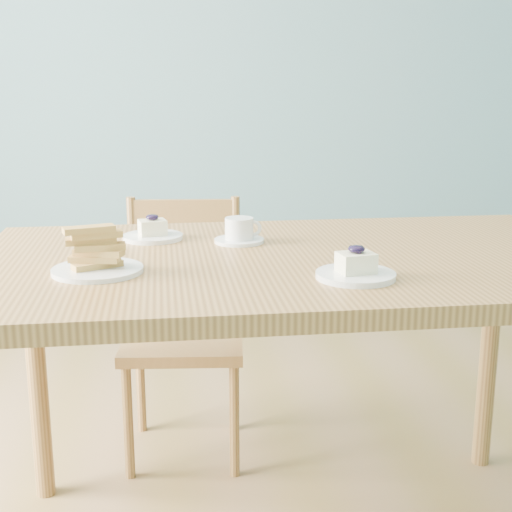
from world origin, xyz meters
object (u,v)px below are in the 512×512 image
Objects in this scene: dining_chair at (184,327)px; biscotti_plate at (97,257)px; dining_table at (297,287)px; cheesecake_plate_far at (153,233)px; coffee_cup at (240,232)px; cheesecake_plate_near at (356,270)px.

biscotti_plate reaches higher than dining_chair.
dining_chair reaches higher than dining_table.
coffee_cup is at bearing -17.39° from cheesecake_plate_far.
biscotti_plate reaches higher than dining_table.
coffee_cup is (-0.20, 0.37, 0.01)m from cheesecake_plate_near.
biscotti_plate is at bearing -167.44° from dining_table.
biscotti_plate reaches higher than coffee_cup.
cheesecake_plate_near reaches higher than cheesecake_plate_far.
dining_chair is 0.54m from cheesecake_plate_far.
dining_chair is 0.82m from biscotti_plate.
cheesecake_plate_near reaches higher than coffee_cup.
cheesecake_plate_far is 0.34m from biscotti_plate.
dining_chair is 4.27× the size of biscotti_plate.
coffee_cup is at bearing 128.37° from dining_table.
dining_table is 9.68× the size of cheesecake_plate_far.
dining_table is at bearing -33.09° from cheesecake_plate_far.
dining_chair is at bearing 113.14° from dining_table.
cheesecake_plate_far is 0.23m from coffee_cup.
cheesecake_plate_far reaches higher than coffee_cup.
cheesecake_plate_near is 1.07× the size of cheesecake_plate_far.
cheesecake_plate_far is 0.80× the size of biscotti_plate.
dining_table is at bearing 12.34° from biscotti_plate.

